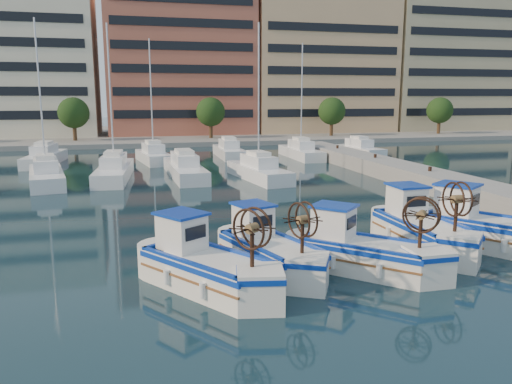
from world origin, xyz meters
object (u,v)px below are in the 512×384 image
(fishing_boat_c, at_px, (361,249))
(fishing_boat_d, at_px, (421,228))
(fishing_boat_a, at_px, (205,264))
(fishing_boat_b, at_px, (269,249))
(fishing_boat_e, at_px, (485,227))

(fishing_boat_c, height_order, fishing_boat_d, fishing_boat_d)
(fishing_boat_c, bearing_deg, fishing_boat_a, 138.49)
(fishing_boat_b, height_order, fishing_boat_d, fishing_boat_d)
(fishing_boat_b, height_order, fishing_boat_e, fishing_boat_e)
(fishing_boat_a, xyz_separation_m, fishing_boat_d, (9.29, 2.31, 0.04))
(fishing_boat_c, distance_m, fishing_boat_d, 4.13)
(fishing_boat_c, bearing_deg, fishing_boat_e, -31.95)
(fishing_boat_d, distance_m, fishing_boat_e, 2.66)
(fishing_boat_d, xyz_separation_m, fishing_boat_e, (2.60, -0.58, 0.03))
(fishing_boat_a, height_order, fishing_boat_e, fishing_boat_e)
(fishing_boat_a, bearing_deg, fishing_boat_e, -26.11)
(fishing_boat_d, bearing_deg, fishing_boat_a, -166.95)
(fishing_boat_a, xyz_separation_m, fishing_boat_c, (5.67, 0.32, -0.02))
(fishing_boat_a, distance_m, fishing_boat_b, 2.77)
(fishing_boat_c, distance_m, fishing_boat_e, 6.37)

